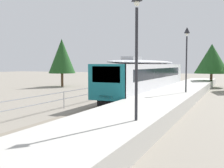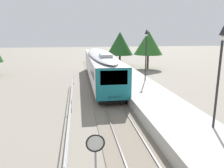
# 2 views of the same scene
# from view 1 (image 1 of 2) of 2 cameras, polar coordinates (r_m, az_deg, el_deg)

# --- Properties ---
(ground_plane) EXTENTS (160.00, 160.00, 0.00)m
(ground_plane) POSITION_cam_1_polar(r_m,az_deg,el_deg) (20.98, -7.82, -4.71)
(ground_plane) COLOR gray
(track_rails) EXTENTS (3.20, 60.00, 0.14)m
(track_rails) POSITION_cam_1_polar(r_m,az_deg,el_deg) (19.55, -0.33, -5.22)
(track_rails) COLOR slate
(track_rails) RESTS_ON ground
(commuter_train) EXTENTS (2.82, 20.19, 3.74)m
(commuter_train) POSITION_cam_1_polar(r_m,az_deg,el_deg) (27.98, 7.64, 1.92)
(commuter_train) COLOR silver
(commuter_train) RESTS_ON track_rails
(station_platform) EXTENTS (3.90, 60.00, 0.90)m
(station_platform) POSITION_cam_1_polar(r_m,az_deg,el_deg) (18.38, 8.94, -4.56)
(station_platform) COLOR #B7B5AD
(station_platform) RESTS_ON ground
(platform_lamp_mid_platform) EXTENTS (0.34, 0.34, 5.35)m
(platform_lamp_mid_platform) POSITION_cam_1_polar(r_m,az_deg,el_deg) (11.25, 5.20, 11.30)
(platform_lamp_mid_platform) COLOR #232328
(platform_lamp_mid_platform) RESTS_ON station_platform
(platform_lamp_far_end) EXTENTS (0.34, 0.34, 5.35)m
(platform_lamp_far_end) POSITION_cam_1_polar(r_m,az_deg,el_deg) (23.25, 15.41, 7.47)
(platform_lamp_far_end) COLOR #232328
(platform_lamp_far_end) RESTS_ON station_platform
(tree_behind_carpark) EXTENTS (3.85, 3.85, 6.89)m
(tree_behind_carpark) POSITION_cam_1_polar(r_m,az_deg,el_deg) (40.19, -10.48, 5.77)
(tree_behind_carpark) COLOR brown
(tree_behind_carpark) RESTS_ON ground
(tree_behind_station_far) EXTENTS (4.76, 4.76, 6.09)m
(tree_behind_station_far) POSITION_cam_1_polar(r_m,az_deg,el_deg) (40.86, 20.21, 5.00)
(tree_behind_station_far) COLOR brown
(tree_behind_station_far) RESTS_ON ground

